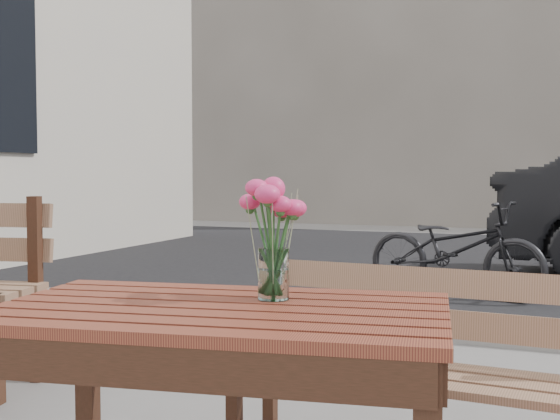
% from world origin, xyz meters
% --- Properties ---
extents(street, '(30.00, 8.12, 0.12)m').
position_xyz_m(street, '(0.00, 5.06, 0.03)').
color(street, black).
rests_on(street, ground).
extents(backdrop_buildings, '(15.50, 4.00, 8.00)m').
position_xyz_m(backdrop_buildings, '(0.17, 14.40, 3.60)').
color(backdrop_buildings, slate).
rests_on(backdrop_buildings, ground).
extents(main_table, '(1.26, 0.85, 0.72)m').
position_xyz_m(main_table, '(-0.12, 0.07, 0.60)').
color(main_table, '#591F17').
rests_on(main_table, ground).
extents(main_bench, '(1.29, 0.46, 0.79)m').
position_xyz_m(main_bench, '(0.25, 0.81, 0.48)').
color(main_bench, '#875F45').
rests_on(main_bench, ground).
extents(main_vase, '(0.18, 0.18, 0.33)m').
position_xyz_m(main_vase, '(-0.02, 0.20, 0.93)').
color(main_vase, white).
rests_on(main_vase, main_table).
extents(bicycle, '(1.68, 0.94, 0.83)m').
position_xyz_m(bicycle, '(-0.08, 4.60, 0.42)').
color(bicycle, black).
rests_on(bicycle, ground).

